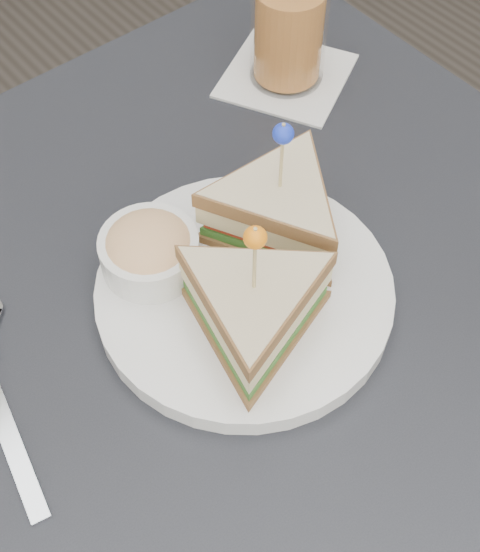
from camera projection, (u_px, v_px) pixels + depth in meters
name	position (u px, v px, depth m)	size (l,w,h in m)	color
table	(239.00, 364.00, 0.74)	(0.80, 0.80, 0.75)	black
plate_meal	(250.00, 265.00, 0.66)	(0.32, 0.32, 0.16)	white
drink_set	(289.00, 21.00, 0.81)	(0.18, 0.18, 0.17)	white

